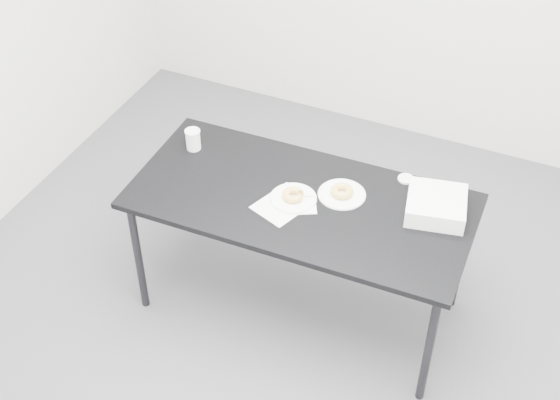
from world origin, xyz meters
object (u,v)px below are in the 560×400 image
at_px(table, 301,208).
at_px(plate_far, 342,194).
at_px(scorecard, 283,204).
at_px(donut_far, 342,191).
at_px(plate_near, 293,198).
at_px(bakery_box, 436,205).
at_px(coffee_cup, 193,139).
at_px(donut_near, 293,195).
at_px(pen, 301,197).

relative_size(table, plate_far, 7.17).
distance_m(scorecard, donut_far, 0.30).
xyz_separation_m(scorecard, plate_near, (0.03, 0.06, 0.01)).
bearing_deg(table, plate_near, -154.84).
bearing_deg(bakery_box, coffee_cup, 169.36).
bearing_deg(bakery_box, donut_near, -175.85).
distance_m(donut_far, bakery_box, 0.46).
bearing_deg(plate_far, scorecard, -142.03).
height_order(donut_near, plate_far, donut_near).
height_order(scorecard, plate_near, plate_near).
relative_size(table, coffee_cup, 14.78).
xyz_separation_m(donut_far, coffee_cup, (-0.85, 0.04, 0.03)).
height_order(scorecard, bakery_box, bakery_box).
distance_m(plate_far, donut_far, 0.02).
relative_size(donut_near, bakery_box, 0.39).
relative_size(scorecard, plate_far, 1.12).
height_order(plate_near, donut_far, donut_far).
relative_size(donut_near, plate_far, 0.46).
bearing_deg(table, donut_far, 31.47).
bearing_deg(plate_far, coffee_cup, 177.51).
height_order(plate_far, bakery_box, bakery_box).
relative_size(donut_far, coffee_cup, 0.97).
xyz_separation_m(donut_near, bakery_box, (0.66, 0.19, 0.02)).
height_order(coffee_cup, bakery_box, coffee_cup).
relative_size(pen, plate_near, 0.53).
height_order(plate_near, coffee_cup, coffee_cup).
bearing_deg(donut_near, pen, 40.12).
distance_m(plate_near, donut_near, 0.02).
distance_m(table, plate_near, 0.07).
xyz_separation_m(plate_near, donut_near, (0.00, 0.00, 0.02)).
bearing_deg(coffee_cup, plate_near, -14.28).
bearing_deg(pen, coffee_cup, 145.67).
relative_size(donut_near, coffee_cup, 0.94).
distance_m(pen, bakery_box, 0.65).
xyz_separation_m(pen, donut_far, (0.18, 0.10, 0.02)).
xyz_separation_m(plate_far, bakery_box, (0.45, 0.06, 0.04)).
relative_size(plate_near, donut_near, 2.13).
relative_size(pen, plate_far, 0.52).
distance_m(scorecard, plate_near, 0.06).
distance_m(pen, plate_far, 0.20).
height_order(scorecard, donut_near, donut_near).
relative_size(table, pen, 13.81).
height_order(plate_near, plate_far, plate_near).
distance_m(donut_near, donut_far, 0.24).
xyz_separation_m(pen, coffee_cup, (-0.67, 0.14, 0.05)).
bearing_deg(plate_far, plate_near, -148.37).
xyz_separation_m(plate_near, donut_far, (0.21, 0.13, 0.02)).
height_order(pen, donut_near, donut_near).
height_order(table, scorecard, scorecard).
xyz_separation_m(plate_near, coffee_cup, (-0.64, 0.16, 0.05)).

